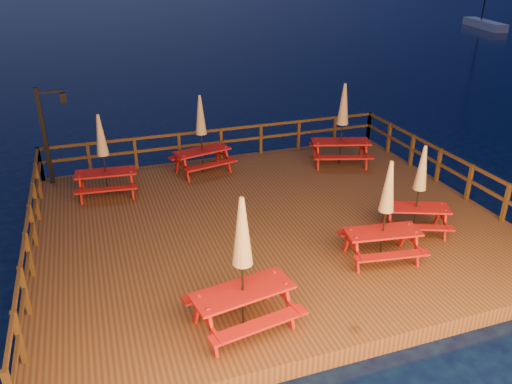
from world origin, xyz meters
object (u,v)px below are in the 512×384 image
lamp_post (49,127)px  sailboat (484,24)px  picnic_table_1 (386,210)px  picnic_table_2 (419,188)px  picnic_table_0 (201,133)px

lamp_post → sailboat: bearing=34.4°
picnic_table_1 → picnic_table_2: size_ratio=1.05×
picnic_table_0 → picnic_table_2: bearing=-66.4°
picnic_table_0 → picnic_table_2: size_ratio=1.10×
lamp_post → picnic_table_1: 10.14m
sailboat → picnic_table_0: size_ratio=4.53×
lamp_post → picnic_table_0: lamp_post is taller
picnic_table_1 → picnic_table_2: 1.73m
sailboat → picnic_table_0: 48.02m
lamp_post → sailboat: size_ratio=0.26×
sailboat → picnic_table_2: 48.68m
picnic_table_0 → picnic_table_2: picnic_table_0 is taller
lamp_post → picnic_table_1: size_ratio=1.22×
picnic_table_0 → picnic_table_2: (4.19, -5.60, -0.12)m
sailboat → picnic_table_2: sailboat is taller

